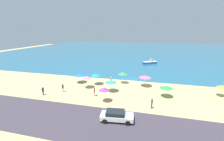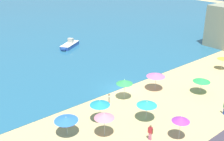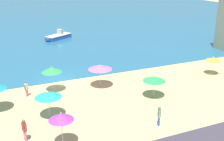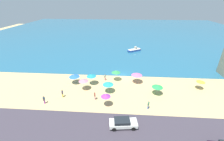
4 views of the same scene
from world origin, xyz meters
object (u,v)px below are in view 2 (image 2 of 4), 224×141
at_px(skiff_nearshore, 70,45).
at_px(beach_umbrella_5, 223,58).
at_px(beach_umbrella_8, 104,116).
at_px(bather_2, 150,132).
at_px(beach_umbrella_3, 202,80).
at_px(beach_umbrella_6, 100,103).
at_px(beach_umbrella_4, 124,82).
at_px(beach_umbrella_7, 181,119).
at_px(beach_umbrella_0, 147,104).
at_px(beach_umbrella_1, 156,75).
at_px(bather_4, 109,99).
at_px(beach_umbrella_2, 66,119).

bearing_deg(skiff_nearshore, beach_umbrella_5, -63.40).
distance_m(beach_umbrella_8, bather_2, 4.71).
xyz_separation_m(beach_umbrella_3, beach_umbrella_6, (-14.12, 3.05, 0.37)).
distance_m(beach_umbrella_4, skiff_nearshore, 23.16).
bearing_deg(beach_umbrella_7, beach_umbrella_0, 89.99).
distance_m(beach_umbrella_0, beach_umbrella_4, 5.34).
height_order(beach_umbrella_1, skiff_nearshore, beach_umbrella_1).
bearing_deg(skiff_nearshore, beach_umbrella_7, -102.78).
distance_m(beach_umbrella_6, skiff_nearshore, 27.05).
relative_size(beach_umbrella_1, bather_4, 1.55).
height_order(beach_umbrella_5, beach_umbrella_7, beach_umbrella_7).
bearing_deg(beach_umbrella_3, beach_umbrella_5, 15.28).
relative_size(beach_umbrella_1, bather_2, 1.45).
bearing_deg(bather_2, bather_4, 81.60).
relative_size(beach_umbrella_5, bather_4, 1.35).
bearing_deg(beach_umbrella_8, beach_umbrella_5, 4.43).
relative_size(beach_umbrella_0, beach_umbrella_6, 0.89).
bearing_deg(beach_umbrella_1, beach_umbrella_0, -145.08).
distance_m(beach_umbrella_2, bather_2, 8.33).
relative_size(beach_umbrella_1, skiff_nearshore, 0.48).
height_order(beach_umbrella_4, skiff_nearshore, beach_umbrella_4).
relative_size(beach_umbrella_1, beach_umbrella_4, 0.93).
bearing_deg(bather_2, beach_umbrella_3, 12.30).
xyz_separation_m(beach_umbrella_2, skiff_nearshore, (15.34, 24.31, -1.34)).
bearing_deg(beach_umbrella_5, beach_umbrella_3, -164.72).
xyz_separation_m(beach_umbrella_1, beach_umbrella_6, (-10.30, -1.38, 0.08)).
bearing_deg(beach_umbrella_5, beach_umbrella_6, 179.02).
bearing_deg(beach_umbrella_4, beach_umbrella_2, -168.27).
bearing_deg(beach_umbrella_8, beach_umbrella_0, -6.77).
height_order(beach_umbrella_0, beach_umbrella_6, beach_umbrella_6).
relative_size(beach_umbrella_0, beach_umbrella_2, 0.95).
xyz_separation_m(beach_umbrella_0, beach_umbrella_4, (1.41, 5.15, 0.32)).
height_order(beach_umbrella_3, beach_umbrella_5, beach_umbrella_3).
distance_m(beach_umbrella_1, beach_umbrella_4, 4.90).
relative_size(beach_umbrella_1, beach_umbrella_6, 0.97).
bearing_deg(beach_umbrella_7, bather_4, 97.22).
distance_m(beach_umbrella_6, bather_2, 6.15).
bearing_deg(beach_umbrella_0, beach_umbrella_8, 173.23).
relative_size(beach_umbrella_6, skiff_nearshore, 0.50).
bearing_deg(beach_umbrella_6, beach_umbrella_1, 7.64).
relative_size(beach_umbrella_7, skiff_nearshore, 0.51).
bearing_deg(beach_umbrella_0, beach_umbrella_4, 74.72).
relative_size(beach_umbrella_0, beach_umbrella_3, 1.04).
bearing_deg(beach_umbrella_6, bather_2, -73.31).
distance_m(beach_umbrella_2, beach_umbrella_4, 9.72).
height_order(beach_umbrella_2, beach_umbrella_8, beach_umbrella_8).
bearing_deg(bather_2, beach_umbrella_6, 106.69).
relative_size(beach_umbrella_4, skiff_nearshore, 0.52).
distance_m(beach_umbrella_2, skiff_nearshore, 28.78).
distance_m(beach_umbrella_2, bather_4, 7.19).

